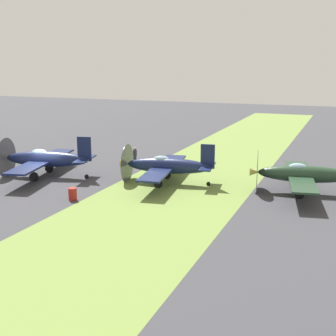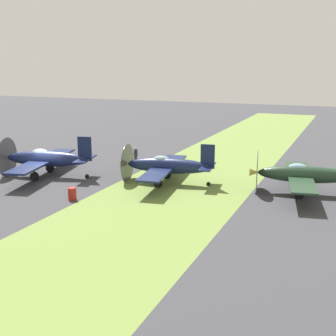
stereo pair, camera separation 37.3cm
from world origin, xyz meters
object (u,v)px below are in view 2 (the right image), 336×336
object	(u,v)px
airplane_wingman	(167,166)
airplane_trail	(304,174)
fuel_drum	(72,194)
runway_marker_cone	(165,162)
ground_crew_chief	(136,155)
airplane_lead	(46,159)

from	to	relation	value
airplane_wingman	airplane_trail	distance (m)	10.78
fuel_drum	runway_marker_cone	world-z (taller)	fuel_drum
airplane_trail	ground_crew_chief	bearing A→B (deg)	64.34
airplane_lead	airplane_wingman	bearing A→B (deg)	-92.76
airplane_lead	airplane_wingman	size ratio (longest dim) A/B	1.06
airplane_wingman	ground_crew_chief	bearing A→B (deg)	36.91
airplane_wingman	runway_marker_cone	bearing A→B (deg)	15.34
ground_crew_chief	fuel_drum	xyz separation A→B (m)	(-12.48, -0.98, -0.46)
airplane_trail	airplane_wingman	bearing A→B (deg)	85.34
runway_marker_cone	airplane_trail	bearing A→B (deg)	-113.18
airplane_lead	runway_marker_cone	size ratio (longest dim) A/B	24.29
airplane_wingman	ground_crew_chief	world-z (taller)	airplane_wingman
airplane_lead	ground_crew_chief	xyz separation A→B (m)	(7.36, -5.07, -0.67)
airplane_trail	runway_marker_cone	xyz separation A→B (m)	(5.88, 13.73, -1.29)
ground_crew_chief	runway_marker_cone	bearing A→B (deg)	-84.48
airplane_wingman	airplane_trail	xyz separation A→B (m)	(1.04, -10.73, 0.02)
airplane_lead	runway_marker_cone	distance (m)	11.66
airplane_lead	ground_crew_chief	size ratio (longest dim) A/B	6.18
airplane_lead	airplane_wingman	distance (m)	10.77
ground_crew_chief	runway_marker_cone	distance (m)	2.98
airplane_trail	ground_crew_chief	size ratio (longest dim) A/B	5.89
airplane_wingman	fuel_drum	xyz separation A→B (m)	(-6.93, 4.57, -1.04)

